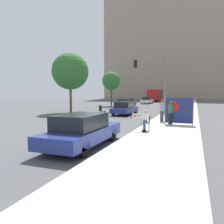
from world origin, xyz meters
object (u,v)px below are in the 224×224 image
object	(u,v)px
seated_protester	(145,120)
street_tree_near_curb	(70,71)
protest_banner	(179,110)
parked_car_curbside	(82,130)
pedestrian_behind	(162,110)
car_on_road_midblock	(125,104)
jogger_on_sidewalk	(171,112)
car_on_road_far_lane	(147,100)
street_tree_midblock	(111,81)
motorcycle_on_road	(101,112)
car_on_road_nearest	(125,108)
city_bus_on_road	(155,95)
traffic_light_pole	(154,75)
car_on_road_distant	(128,102)

from	to	relation	value
seated_protester	street_tree_near_curb	distance (m)	15.41
protest_banner	parked_car_curbside	size ratio (longest dim) A/B	0.41
pedestrian_behind	car_on_road_midblock	xyz separation A→B (m)	(-7.28, 13.77, -0.26)
street_tree_near_curb	parked_car_curbside	bearing A→B (deg)	-56.87
jogger_on_sidewalk	protest_banner	xyz separation A→B (m)	(0.53, 0.04, 0.15)
seated_protester	car_on_road_far_lane	xyz separation A→B (m)	(-6.71, 32.91, -0.04)
parked_car_curbside	street_tree_midblock	world-z (taller)	street_tree_midblock
street_tree_near_curb	jogger_on_sidewalk	bearing A→B (deg)	-28.88
motorcycle_on_road	street_tree_midblock	world-z (taller)	street_tree_midblock
car_on_road_nearest	street_tree_near_curb	size ratio (longest dim) A/B	0.64
car_on_road_midblock	city_bus_on_road	world-z (taller)	city_bus_on_road
seated_protester	pedestrian_behind	size ratio (longest dim) A/B	0.72
seated_protester	car_on_road_far_lane	bearing A→B (deg)	97.51
car_on_road_nearest	city_bus_on_road	world-z (taller)	city_bus_on_road
protest_banner	car_on_road_far_lane	xyz separation A→B (m)	(-8.33, 29.63, -0.39)
parked_car_curbside	city_bus_on_road	size ratio (longest dim) A/B	0.42
car_on_road_nearest	city_bus_on_road	xyz separation A→B (m)	(-3.02, 36.91, 1.11)
protest_banner	traffic_light_pole	world-z (taller)	traffic_light_pole
pedestrian_behind	car_on_road_midblock	bearing A→B (deg)	69.42
jogger_on_sidewalk	street_tree_near_curb	distance (m)	14.40
car_on_road_far_lane	car_on_road_midblock	bearing A→B (deg)	-91.03
pedestrian_behind	traffic_light_pole	distance (m)	7.41
car_on_road_far_lane	street_tree_near_curb	distance (m)	23.73
car_on_road_far_lane	motorcycle_on_road	world-z (taller)	car_on_road_far_lane
street_tree_near_curb	protest_banner	bearing A→B (deg)	-27.70
jogger_on_sidewalk	street_tree_near_curb	world-z (taller)	street_tree_near_curb
car_on_road_nearest	street_tree_near_curb	xyz separation A→B (m)	(-6.80, 0.34, 4.11)
car_on_road_nearest	car_on_road_far_lane	world-z (taller)	car_on_road_far_lane
parked_car_curbside	car_on_road_distant	size ratio (longest dim) A/B	1.00
car_on_road_far_lane	street_tree_midblock	world-z (taller)	street_tree_midblock
protest_banner	street_tree_near_curb	distance (m)	14.79
motorcycle_on_road	pedestrian_behind	bearing A→B (deg)	-13.60
seated_protester	jogger_on_sidewalk	distance (m)	3.42
jogger_on_sidewalk	street_tree_near_curb	bearing A→B (deg)	-51.27
seated_protester	pedestrian_behind	world-z (taller)	pedestrian_behind
seated_protester	street_tree_midblock	bearing A→B (deg)	111.39
pedestrian_behind	traffic_light_pole	bearing A→B (deg)	57.45
seated_protester	car_on_road_far_lane	distance (m)	33.59
pedestrian_behind	street_tree_midblock	world-z (taller)	street_tree_midblock
traffic_light_pole	car_on_road_far_lane	distance (m)	22.79
pedestrian_behind	protest_banner	distance (m)	1.87
protest_banner	parked_car_curbside	xyz separation A→B (m)	(-3.49, -7.43, -0.39)
seated_protester	parked_car_curbside	size ratio (longest dim) A/B	0.26
jogger_on_sidewalk	city_bus_on_road	bearing A→B (deg)	-101.44
protest_banner	street_tree_midblock	xyz separation A→B (m)	(-12.62, 19.87, 3.24)
car_on_road_midblock	street_tree_midblock	world-z (taller)	street_tree_midblock
traffic_light_pole	motorcycle_on_road	distance (m)	7.38
protest_banner	car_on_road_far_lane	size ratio (longest dim) A/B	0.41
city_bus_on_road	street_tree_near_curb	size ratio (longest dim) A/B	1.60
car_on_road_midblock	parked_car_curbside	bearing A→B (deg)	-77.22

